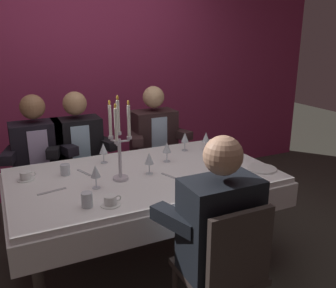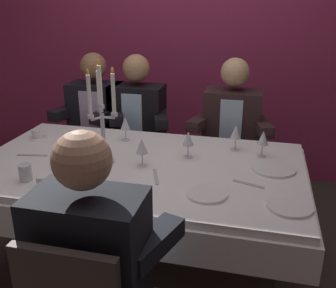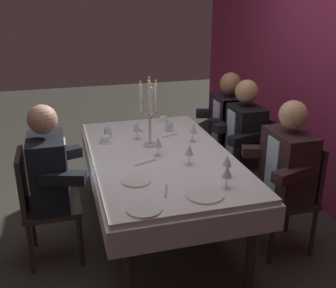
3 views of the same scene
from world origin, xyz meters
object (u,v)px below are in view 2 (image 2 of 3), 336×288
at_px(dinner_plate_2, 207,194).
at_px(wine_glass_0, 236,133).
at_px(dinner_plate_1, 290,206).
at_px(water_tumbler_0, 73,137).
at_px(wine_glass_5, 263,139).
at_px(wine_glass_2, 142,147).
at_px(wine_glass_3, 67,146).
at_px(dinner_plate_0, 273,168).
at_px(coffee_cup_0, 38,135).
at_px(seated_diner_2, 90,259).
at_px(candelabra, 102,119).
at_px(wine_glass_1, 125,124).
at_px(seated_diner_0, 97,114).
at_px(seated_diner_3, 232,124).
at_px(coffee_cup_1, 44,182).
at_px(water_tumbler_1, 25,173).
at_px(seated_diner_1, 138,117).
at_px(wine_glass_4, 188,139).
at_px(dining_table, 139,181).

relative_size(dinner_plate_2, wine_glass_0, 1.24).
xyz_separation_m(dinner_plate_1, water_tumbler_0, (-1.36, 0.54, 0.03)).
bearing_deg(wine_glass_5, wine_glass_2, -155.50).
bearing_deg(wine_glass_3, dinner_plate_2, -12.05).
relative_size(dinner_plate_0, coffee_cup_0, 1.87).
bearing_deg(seated_diner_2, dinner_plate_2, 59.18).
bearing_deg(wine_glass_0, dinner_plate_2, -97.45).
relative_size(candelabra, coffee_cup_0, 4.55).
xyz_separation_m(wine_glass_1, wine_glass_3, (-0.19, -0.46, 0.00)).
distance_m(water_tumbler_0, seated_diner_0, 0.68).
relative_size(wine_glass_5, seated_diner_3, 0.13).
distance_m(dinner_plate_0, coffee_cup_1, 1.25).
height_order(dinner_plate_0, dinner_plate_2, same).
relative_size(wine_glass_2, water_tumbler_1, 1.80).
xyz_separation_m(wine_glass_0, seated_diner_0, (-1.18, 0.54, -0.12)).
bearing_deg(water_tumbler_0, wine_glass_3, -67.22).
bearing_deg(coffee_cup_1, seated_diner_3, 56.78).
bearing_deg(seated_diner_1, seated_diner_0, 180.00).
xyz_separation_m(dinner_plate_0, wine_glass_2, (-0.73, -0.12, 0.11)).
bearing_deg(wine_glass_4, seated_diner_2, -99.37).
xyz_separation_m(water_tumbler_0, water_tumbler_1, (0.02, -0.58, 0.01)).
bearing_deg(dinner_plate_1, wine_glass_4, 140.28).
bearing_deg(coffee_cup_0, water_tumbler_0, -4.44).
height_order(coffee_cup_1, seated_diner_3, seated_diner_3).
distance_m(dinner_plate_0, coffee_cup_0, 1.57).
xyz_separation_m(dinner_plate_0, dinner_plate_1, (0.07, -0.42, 0.00)).
bearing_deg(wine_glass_5, dinner_plate_2, -113.98).
height_order(candelabra, dinner_plate_1, candelabra).
bearing_deg(dinner_plate_0, wine_glass_3, -169.76).
xyz_separation_m(seated_diner_0, seated_diner_1, (0.36, 0.00, 0.00)).
distance_m(dinner_plate_0, wine_glass_5, 0.22).
xyz_separation_m(water_tumbler_0, seated_diner_0, (-0.12, 0.67, -0.04)).
bearing_deg(wine_glass_2, wine_glass_4, 38.67).
distance_m(water_tumbler_0, seated_diner_1, 0.71).
bearing_deg(dinner_plate_0, water_tumbler_0, 174.48).
bearing_deg(seated_diner_1, coffee_cup_1, -93.79).
relative_size(dinner_plate_2, wine_glass_3, 1.24).
distance_m(wine_glass_0, wine_glass_5, 0.18).
height_order(dinner_plate_0, water_tumbler_1, water_tumbler_1).
xyz_separation_m(wine_glass_1, seated_diner_3, (0.67, 0.54, -0.12)).
relative_size(dining_table, water_tumbler_1, 21.33).
height_order(dinner_plate_0, wine_glass_4, wine_glass_4).
bearing_deg(dinner_plate_2, candelabra, 158.67).
bearing_deg(wine_glass_2, wine_glass_0, 37.22).
distance_m(dinner_plate_1, water_tumbler_1, 1.35).
bearing_deg(seated_diner_2, dinner_plate_1, 37.17).
bearing_deg(dining_table, coffee_cup_0, 163.20).
bearing_deg(water_tumbler_1, water_tumbler_0, 91.89).
xyz_separation_m(water_tumbler_0, seated_diner_2, (0.62, -1.10, -0.04)).
xyz_separation_m(dinner_plate_1, coffee_cup_1, (-1.21, -0.08, 0.02)).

